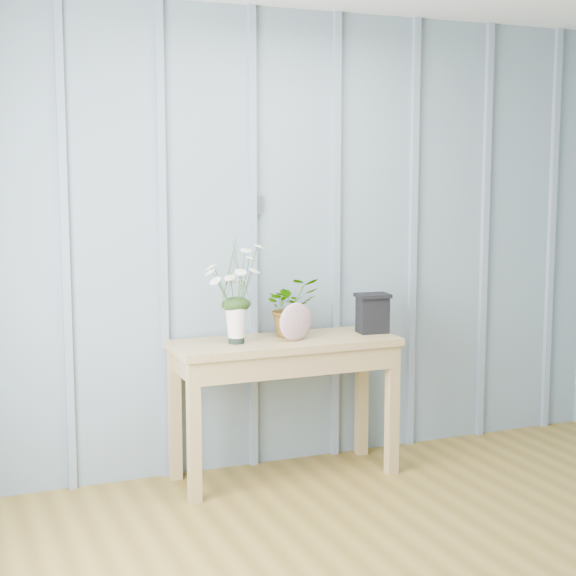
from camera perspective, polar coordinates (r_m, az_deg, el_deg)
name	(u,v)px	position (r m, az deg, el deg)	size (l,w,h in m)	color
room_shell	(422,83)	(3.71, 8.64, 12.99)	(4.00, 4.50, 2.50)	gray
sideboard	(284,360)	(4.69, -0.23, -4.71)	(1.20, 0.45, 0.75)	#9E814E
daisy_vase	(236,280)	(4.52, -3.38, 0.52)	(0.37, 0.28, 0.53)	black
spider_plant	(291,306)	(4.74, 0.21, -1.20)	(0.29, 0.25, 0.32)	black
felt_disc_vessel	(296,322)	(4.61, 0.49, -2.20)	(0.20, 0.06, 0.20)	#86425D
carved_box	(373,313)	(4.86, 5.49, -1.60)	(0.19, 0.16, 0.22)	black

